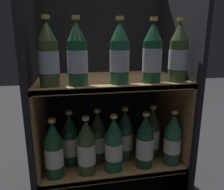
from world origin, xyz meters
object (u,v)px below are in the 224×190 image
at_px(bottle_upper_front_4, 178,55).
at_px(bottle_lower_front_4, 172,140).
at_px(bottle_upper_front_1, 77,56).
at_px(bottle_upper_front_2, 120,55).
at_px(bottle_lower_front_3, 145,143).
at_px(bottle_lower_front_0, 54,152).
at_px(bottle_upper_front_0, 48,56).
at_px(bottle_lower_back_1, 98,139).
at_px(bottle_lower_back_3, 152,134).
at_px(bottle_lower_front_1, 87,149).
at_px(bottle_upper_front_3, 152,55).
at_px(bottle_lower_back_0, 70,141).
at_px(bottle_lower_front_2, 114,146).
at_px(bottle_lower_back_2, 125,136).

bearing_deg(bottle_upper_front_4, bottle_lower_front_4, 0.00).
bearing_deg(bottle_upper_front_1, bottle_upper_front_2, 0.00).
bearing_deg(bottle_lower_front_3, bottle_lower_front_0, 180.00).
distance_m(bottle_upper_front_0, bottle_upper_front_2, 0.26).
bearing_deg(bottle_lower_back_1, bottle_lower_front_0, -156.14).
bearing_deg(bottle_upper_front_4, bottle_upper_front_0, -180.00).
xyz_separation_m(bottle_lower_front_0, bottle_lower_back_3, (0.45, 0.08, -0.00)).
relative_size(bottle_upper_front_4, bottle_lower_front_1, 1.00).
relative_size(bottle_upper_front_2, bottle_lower_front_3, 1.00).
bearing_deg(bottle_upper_front_3, bottle_lower_front_3, 180.00).
bearing_deg(bottle_upper_front_1, bottle_upper_front_0, -180.00).
bearing_deg(bottle_lower_front_3, bottle_upper_front_3, 0.00).
distance_m(bottle_upper_front_3, bottle_lower_back_1, 0.44).
xyz_separation_m(bottle_lower_front_1, bottle_lower_back_3, (0.32, 0.08, -0.00)).
bearing_deg(bottle_upper_front_0, bottle_lower_front_3, 0.00).
bearing_deg(bottle_lower_back_0, bottle_lower_front_1, -51.84).
xyz_separation_m(bottle_upper_front_3, bottle_lower_front_3, (-0.02, 0.00, -0.38)).
height_order(bottle_upper_front_4, bottle_lower_back_0, bottle_upper_front_4).
xyz_separation_m(bottle_lower_front_0, bottle_lower_front_2, (0.25, 0.00, 0.00)).
xyz_separation_m(bottle_lower_front_0, bottle_lower_back_0, (0.07, 0.08, -0.00)).
height_order(bottle_lower_front_2, bottle_lower_front_4, same).
relative_size(bottle_lower_front_0, bottle_lower_back_1, 1.00).
bearing_deg(bottle_lower_front_1, bottle_lower_front_2, 0.00).
relative_size(bottle_lower_front_0, bottle_lower_back_2, 1.00).
relative_size(bottle_lower_front_4, bottle_lower_back_0, 1.00).
distance_m(bottle_upper_front_3, bottle_lower_back_2, 0.40).
distance_m(bottle_lower_front_0, bottle_lower_back_1, 0.21).
distance_m(bottle_lower_front_2, bottle_lower_back_2, 0.11).
relative_size(bottle_upper_front_3, bottle_lower_back_1, 1.00).
bearing_deg(bottle_upper_front_2, bottle_lower_front_1, 180.00).
bearing_deg(bottle_upper_front_4, bottle_lower_front_1, 180.00).
distance_m(bottle_upper_front_4, bottle_lower_front_0, 0.64).
bearing_deg(bottle_upper_front_0, bottle_lower_back_1, 24.43).
distance_m(bottle_upper_front_4, bottle_lower_front_2, 0.46).
distance_m(bottle_lower_front_0, bottle_lower_front_4, 0.51).
height_order(bottle_lower_front_1, bottle_lower_back_2, same).
relative_size(bottle_lower_front_0, bottle_lower_front_1, 1.00).
height_order(bottle_upper_front_2, bottle_lower_back_0, bottle_upper_front_2).
height_order(bottle_upper_front_0, bottle_lower_front_3, bottle_upper_front_0).
bearing_deg(bottle_lower_front_3, bottle_upper_front_0, -180.00).
bearing_deg(bottle_lower_back_3, bottle_lower_back_1, -180.00).
bearing_deg(bottle_upper_front_2, bottle_lower_front_4, 0.00).
bearing_deg(bottle_lower_back_2, bottle_lower_back_0, 180.00).
distance_m(bottle_upper_front_3, bottle_upper_front_4, 0.11).
distance_m(bottle_lower_back_2, bottle_lower_back_3, 0.13).
relative_size(bottle_lower_back_1, bottle_lower_back_2, 1.00).
bearing_deg(bottle_lower_front_1, bottle_upper_front_0, -180.00).
xyz_separation_m(bottle_lower_front_1, bottle_lower_back_2, (0.18, 0.08, 0.00)).
bearing_deg(bottle_lower_front_4, bottle_lower_front_1, -180.00).
relative_size(bottle_upper_front_4, bottle_lower_front_0, 1.00).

